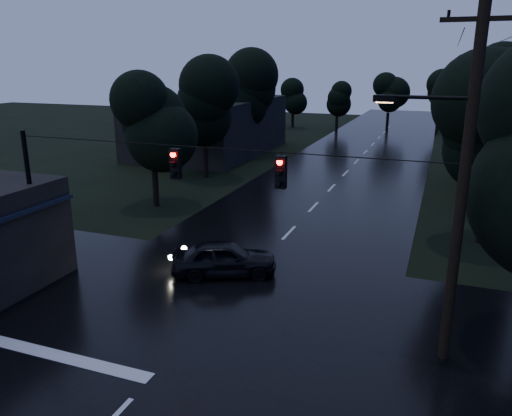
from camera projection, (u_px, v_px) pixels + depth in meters
The scene contains 14 objects.
main_road at pixel (331, 188), 34.35m from camera, with size 12.00×120.00×0.02m, color black.
cross_street at pixel (225, 301), 18.19m from camera, with size 60.00×9.00×0.02m, color black.
building_far_left at pixel (210, 126), 47.35m from camera, with size 10.00×16.00×5.00m, color black.
utility_pole_main at pixel (460, 184), 13.30m from camera, with size 3.50×0.30×10.00m.
utility_pole_far at pixel (469, 143), 28.64m from camera, with size 2.00×0.30×7.50m.
anchor_pole_left at pixel (33, 209), 18.98m from camera, with size 0.18×0.18×6.00m, color black.
span_signals at pixel (225, 166), 15.61m from camera, with size 15.00×0.37×1.12m.
tree_left_a at pixel (151, 118), 28.73m from camera, with size 3.92×3.92×8.26m.
tree_left_b at pixel (204, 101), 36.00m from camera, with size 4.20×4.20×8.85m.
tree_left_c at pixel (247, 89), 45.08m from camera, with size 4.48×4.48×9.44m.
tree_right_a at pixel (495, 125), 22.53m from camera, with size 4.20×4.20×8.85m.
tree_right_b at pixel (496, 104), 29.40m from camera, with size 4.48×4.48×9.44m.
tree_right_c at pixel (495, 89), 38.07m from camera, with size 4.76×4.76×10.03m.
car at pixel (224, 258), 20.27m from camera, with size 1.71×4.25×1.45m, color black.
Camera 1 is at (6.88, -3.02, 8.41)m, focal length 35.00 mm.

